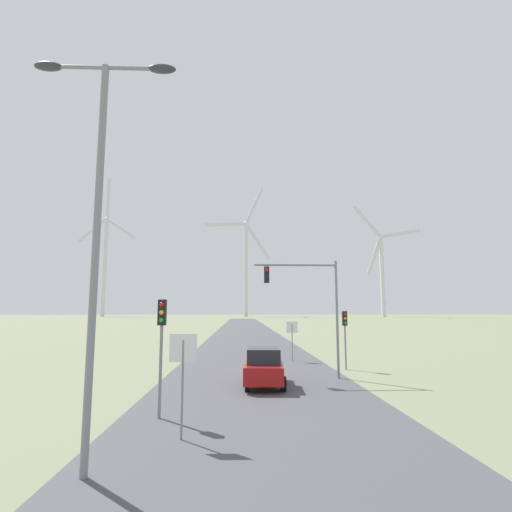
{
  "coord_description": "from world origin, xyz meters",
  "views": [
    {
      "loc": [
        -0.86,
        -1.09,
        3.68
      ],
      "look_at": [
        0.0,
        21.28,
        6.7
      ],
      "focal_mm": 28.0,
      "sensor_mm": 36.0,
      "label": 1
    }
  ],
  "objects_px": {
    "streetlamp": "(98,204)",
    "traffic_light_post_near_left": "(162,330)",
    "traffic_light_mast_overhead": "(309,294)",
    "stop_sign_near": "(183,365)",
    "traffic_light_post_near_right": "(345,326)",
    "wind_turbine_center": "(382,266)",
    "wind_turbine_far_left": "(105,256)",
    "car_approaching": "(264,367)",
    "wind_turbine_left": "(246,258)",
    "stop_sign_far": "(292,333)"
  },
  "relations": [
    {
      "from": "stop_sign_near",
      "to": "stop_sign_far",
      "type": "height_order",
      "value": "stop_sign_near"
    },
    {
      "from": "traffic_light_post_near_right",
      "to": "wind_turbine_center",
      "type": "bearing_deg",
      "value": 69.45
    },
    {
      "from": "wind_turbine_far_left",
      "to": "stop_sign_near",
      "type": "bearing_deg",
      "value": -70.7
    },
    {
      "from": "stop_sign_near",
      "to": "traffic_light_mast_overhead",
      "type": "distance_m",
      "value": 11.62
    },
    {
      "from": "traffic_light_post_near_right",
      "to": "wind_turbine_center",
      "type": "relative_size",
      "value": 0.06
    },
    {
      "from": "traffic_light_mast_overhead",
      "to": "wind_turbine_center",
      "type": "xyz_separation_m",
      "value": [
        69.3,
        180.55,
        21.69
      ]
    },
    {
      "from": "streetlamp",
      "to": "wind_turbine_left",
      "type": "height_order",
      "value": "wind_turbine_left"
    },
    {
      "from": "stop_sign_near",
      "to": "wind_turbine_left",
      "type": "distance_m",
      "value": 205.22
    },
    {
      "from": "traffic_light_post_near_left",
      "to": "traffic_light_mast_overhead",
      "type": "xyz_separation_m",
      "value": [
        6.53,
        7.66,
        1.59
      ]
    },
    {
      "from": "stop_sign_far",
      "to": "traffic_light_post_near_right",
      "type": "bearing_deg",
      "value": -56.31
    },
    {
      "from": "streetlamp",
      "to": "wind_turbine_left",
      "type": "distance_m",
      "value": 207.23
    },
    {
      "from": "traffic_light_mast_overhead",
      "to": "stop_sign_near",
      "type": "bearing_deg",
      "value": -118.62
    },
    {
      "from": "stop_sign_far",
      "to": "wind_turbine_left",
      "type": "relative_size",
      "value": 0.04
    },
    {
      "from": "stop_sign_far",
      "to": "wind_turbine_far_left",
      "type": "xyz_separation_m",
      "value": [
        -78.67,
        191.86,
        31.25
      ]
    },
    {
      "from": "traffic_light_post_near_left",
      "to": "car_approaching",
      "type": "distance_m",
      "value": 7.12
    },
    {
      "from": "stop_sign_far",
      "to": "wind_turbine_far_left",
      "type": "relative_size",
      "value": 0.04
    },
    {
      "from": "wind_turbine_far_left",
      "to": "car_approaching",
      "type": "bearing_deg",
      "value": -69.29
    },
    {
      "from": "stop_sign_near",
      "to": "traffic_light_mast_overhead",
      "type": "bearing_deg",
      "value": 61.38
    },
    {
      "from": "traffic_light_mast_overhead",
      "to": "wind_turbine_center",
      "type": "relative_size",
      "value": 0.11
    },
    {
      "from": "traffic_light_post_near_left",
      "to": "wind_turbine_center",
      "type": "height_order",
      "value": "wind_turbine_center"
    },
    {
      "from": "stop_sign_near",
      "to": "traffic_light_post_near_left",
      "type": "bearing_deg",
      "value": 115.37
    },
    {
      "from": "streetlamp",
      "to": "stop_sign_far",
      "type": "xyz_separation_m",
      "value": [
        7.19,
        19.82,
        -4.23
      ]
    },
    {
      "from": "stop_sign_near",
      "to": "wind_turbine_far_left",
      "type": "relative_size",
      "value": 0.04
    },
    {
      "from": "wind_turbine_left",
      "to": "stop_sign_far",
      "type": "bearing_deg",
      "value": -89.68
    },
    {
      "from": "stop_sign_far",
      "to": "wind_turbine_center",
      "type": "bearing_deg",
      "value": 68.19
    },
    {
      "from": "traffic_light_post_near_right",
      "to": "wind_turbine_far_left",
      "type": "height_order",
      "value": "wind_turbine_far_left"
    },
    {
      "from": "stop_sign_near",
      "to": "wind_turbine_far_left",
      "type": "distance_m",
      "value": 223.77
    },
    {
      "from": "stop_sign_near",
      "to": "wind_turbine_center",
      "type": "relative_size",
      "value": 0.05
    },
    {
      "from": "wind_turbine_far_left",
      "to": "wind_turbine_center",
      "type": "bearing_deg",
      "value": -7.17
    },
    {
      "from": "stop_sign_near",
      "to": "traffic_light_post_near_right",
      "type": "relative_size",
      "value": 0.83
    },
    {
      "from": "traffic_light_post_near_left",
      "to": "traffic_light_post_near_right",
      "type": "distance_m",
      "value": 14.25
    },
    {
      "from": "streetlamp",
      "to": "wind_turbine_left",
      "type": "xyz_separation_m",
      "value": [
        6.15,
        205.6,
        25.24
      ]
    },
    {
      "from": "stop_sign_far",
      "to": "stop_sign_near",
      "type": "bearing_deg",
      "value": -107.43
    },
    {
      "from": "traffic_light_post_near_left",
      "to": "stop_sign_far",
      "type": "bearing_deg",
      "value": 66.47
    },
    {
      "from": "car_approaching",
      "to": "wind_turbine_left",
      "type": "xyz_separation_m",
      "value": [
        1.57,
        195.16,
        30.53
      ]
    },
    {
      "from": "traffic_light_mast_overhead",
      "to": "wind_turbine_far_left",
      "type": "distance_m",
      "value": 216.06
    },
    {
      "from": "streetlamp",
      "to": "traffic_light_post_near_left",
      "type": "height_order",
      "value": "streetlamp"
    },
    {
      "from": "traffic_light_mast_overhead",
      "to": "wind_turbine_left",
      "type": "height_order",
      "value": "wind_turbine_left"
    },
    {
      "from": "streetlamp",
      "to": "wind_turbine_far_left",
      "type": "height_order",
      "value": "wind_turbine_far_left"
    },
    {
      "from": "streetlamp",
      "to": "traffic_light_post_near_left",
      "type": "bearing_deg",
      "value": 82.11
    },
    {
      "from": "traffic_light_post_near_right",
      "to": "stop_sign_near",
      "type": "bearing_deg",
      "value": -122.13
    },
    {
      "from": "streetlamp",
      "to": "traffic_light_mast_overhead",
      "type": "xyz_separation_m",
      "value": [
        7.21,
        12.51,
        -1.66
      ]
    },
    {
      "from": "traffic_light_post_near_left",
      "to": "traffic_light_post_near_right",
      "type": "relative_size",
      "value": 1.12
    },
    {
      "from": "wind_turbine_far_left",
      "to": "wind_turbine_center",
      "type": "height_order",
      "value": "wind_turbine_far_left"
    },
    {
      "from": "stop_sign_far",
      "to": "traffic_light_mast_overhead",
      "type": "relative_size",
      "value": 0.44
    },
    {
      "from": "wind_turbine_far_left",
      "to": "wind_turbine_center",
      "type": "distance_m",
      "value": 149.32
    },
    {
      "from": "streetlamp",
      "to": "wind_turbine_far_left",
      "type": "relative_size",
      "value": 0.13
    },
    {
      "from": "traffic_light_post_near_right",
      "to": "wind_turbine_far_left",
      "type": "relative_size",
      "value": 0.05
    },
    {
      "from": "traffic_light_post_near_right",
      "to": "wind_turbine_far_left",
      "type": "distance_m",
      "value": 214.5
    },
    {
      "from": "wind_turbine_left",
      "to": "wind_turbine_far_left",
      "type": "bearing_deg",
      "value": 175.53
    }
  ]
}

